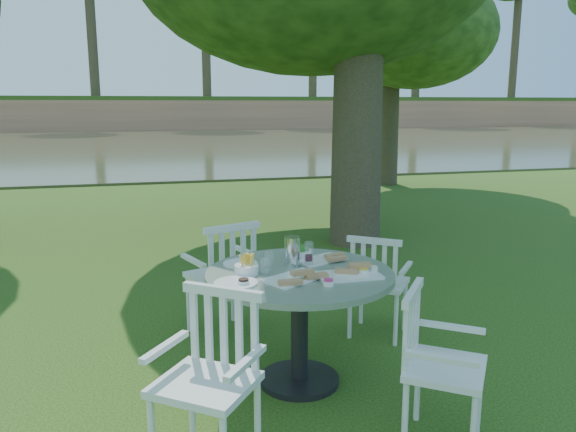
% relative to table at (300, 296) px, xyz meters
% --- Properties ---
extents(ground, '(140.00, 140.00, 0.00)m').
position_rel_table_xyz_m(ground, '(0.37, 1.48, -0.63)').
color(ground, '#1B390B').
rests_on(ground, ground).
extents(table, '(1.28, 1.28, 0.81)m').
position_rel_table_xyz_m(table, '(0.00, 0.00, 0.00)').
color(table, black).
rests_on(table, ground).
extents(chair_ne, '(0.61, 0.60, 0.88)m').
position_rel_table_xyz_m(chair_ne, '(0.82, 0.57, -0.12)').
color(chair_ne, white).
rests_on(chair_ne, ground).
extents(chair_nw, '(0.62, 0.60, 0.98)m').
position_rel_table_xyz_m(chair_nw, '(-0.36, 0.92, -0.06)').
color(chair_nw, white).
rests_on(chair_nw, ground).
extents(chair_sw, '(0.66, 0.65, 0.95)m').
position_rel_table_xyz_m(chair_sw, '(-0.68, -0.72, -0.07)').
color(chair_sw, white).
rests_on(chair_sw, ground).
extents(chair_se, '(0.62, 0.62, 0.91)m').
position_rel_table_xyz_m(chair_se, '(0.52, -0.86, -0.10)').
color(chair_se, white).
rests_on(chair_se, ground).
extents(tableware, '(1.11, 0.80, 0.21)m').
position_rel_table_xyz_m(tableware, '(-0.04, 0.07, 0.21)').
color(tableware, white).
rests_on(tableware, table).
extents(river, '(100.00, 28.00, 0.12)m').
position_rel_table_xyz_m(river, '(0.37, 24.48, -0.63)').
color(river, '#3B3E24').
rests_on(river, ground).
extents(far_bank, '(100.00, 18.00, 15.20)m').
position_rel_table_xyz_m(far_bank, '(0.65, 42.60, 6.61)').
color(far_bank, '#A96B4F').
rests_on(far_bank, ground).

